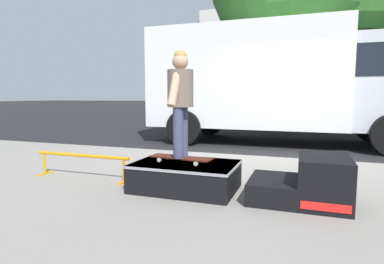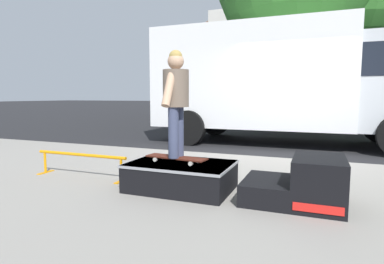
% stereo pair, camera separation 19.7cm
% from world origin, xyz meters
% --- Properties ---
extents(ground_plane, '(140.00, 140.00, 0.00)m').
position_xyz_m(ground_plane, '(0.00, 0.00, 0.00)').
color(ground_plane, black).
extents(sidewalk_slab, '(50.00, 5.00, 0.12)m').
position_xyz_m(sidewalk_slab, '(0.00, -3.00, 0.06)').
color(sidewalk_slab, gray).
rests_on(sidewalk_slab, ground).
extents(skate_box, '(1.24, 0.85, 0.34)m').
position_xyz_m(skate_box, '(-0.99, -3.03, 0.30)').
color(skate_box, black).
rests_on(skate_box, sidewalk_slab).
extents(kicker_ramp, '(1.03, 0.78, 0.51)m').
position_xyz_m(kicker_ramp, '(0.42, -3.03, 0.33)').
color(kicker_ramp, black).
rests_on(kicker_ramp, sidewalk_slab).
extents(grind_rail, '(1.50, 0.28, 0.34)m').
position_xyz_m(grind_rail, '(-2.55, -2.99, 0.38)').
color(grind_rail, orange).
rests_on(grind_rail, sidewalk_slab).
extents(skateboard, '(0.80, 0.29, 0.07)m').
position_xyz_m(skateboard, '(-1.05, -3.04, 0.51)').
color(skateboard, '#4C1E14').
rests_on(skateboard, skate_box).
extents(skater_kid, '(0.31, 0.66, 1.28)m').
position_xyz_m(skater_kid, '(-1.05, -3.04, 1.28)').
color(skater_kid, '#3F4766').
rests_on(skater_kid, skateboard).
extents(box_truck, '(6.91, 2.63, 3.05)m').
position_xyz_m(box_truck, '(-0.17, 2.20, 1.70)').
color(box_truck, white).
rests_on(box_truck, ground).
extents(house_behind, '(9.54, 8.22, 8.40)m').
position_xyz_m(house_behind, '(-0.81, 14.46, 4.24)').
color(house_behind, silver).
rests_on(house_behind, ground).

